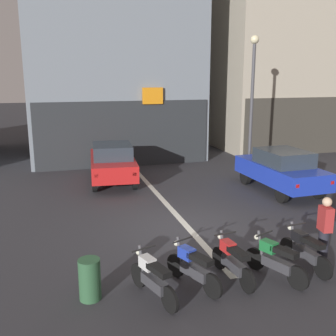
# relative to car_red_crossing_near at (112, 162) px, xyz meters

# --- Properties ---
(ground_plane) EXTENTS (120.00, 120.00, 0.00)m
(ground_plane) POSITION_rel_car_red_crossing_near_xyz_m (1.35, -5.89, -0.89)
(ground_plane) COLOR #333338
(lane_centre_line) EXTENTS (0.20, 18.00, 0.01)m
(lane_centre_line) POSITION_rel_car_red_crossing_near_xyz_m (1.35, 0.11, -0.88)
(lane_centre_line) COLOR silver
(lane_centre_line) RESTS_ON ground
(building_mid_block) EXTENTS (8.83, 9.44, 13.10)m
(building_mid_block) POSITION_rel_car_red_crossing_near_xyz_m (1.02, 7.44, 5.65)
(building_mid_block) COLOR gray
(building_mid_block) RESTS_ON ground
(building_far_right) EXTENTS (8.87, 8.81, 13.21)m
(building_far_right) POSITION_rel_car_red_crossing_near_xyz_m (11.84, 7.44, 5.70)
(building_far_right) COLOR #B2A893
(building_far_right) RESTS_ON ground
(car_red_crossing_near) EXTENTS (2.13, 4.24, 1.64)m
(car_red_crossing_near) POSITION_rel_car_red_crossing_near_xyz_m (0.00, 0.00, 0.00)
(car_red_crossing_near) COLOR black
(car_red_crossing_near) RESTS_ON ground
(car_blue_parked_kerbside) EXTENTS (1.90, 4.16, 1.64)m
(car_blue_parked_kerbside) POSITION_rel_car_red_crossing_near_xyz_m (6.02, -3.16, 0.00)
(car_blue_parked_kerbside) COLOR black
(car_blue_parked_kerbside) RESTS_ON ground
(car_grey_down_street) EXTENTS (1.94, 4.17, 1.64)m
(car_grey_down_street) POSITION_rel_car_red_crossing_near_xyz_m (2.91, 6.61, 0.00)
(car_grey_down_street) COLOR black
(car_grey_down_street) RESTS_ON ground
(street_lamp) EXTENTS (0.36, 0.36, 6.02)m
(street_lamp) POSITION_rel_car_red_crossing_near_xyz_m (5.99, -0.62, 2.84)
(street_lamp) COLOR #47474C
(street_lamp) RESTS_ON ground
(motorcycle_white_row_leftmost) EXTENTS (0.68, 1.61, 0.98)m
(motorcycle_white_row_leftmost) POSITION_rel_car_red_crossing_near_xyz_m (-0.58, -9.15, -0.43)
(motorcycle_white_row_leftmost) COLOR black
(motorcycle_white_row_leftmost) RESTS_ON ground
(motorcycle_blue_row_left_mid) EXTENTS (0.75, 1.57, 0.98)m
(motorcycle_blue_row_left_mid) POSITION_rel_car_red_crossing_near_xyz_m (0.35, -8.94, -0.43)
(motorcycle_blue_row_left_mid) COLOR black
(motorcycle_blue_row_left_mid) RESTS_ON ground
(motorcycle_red_row_centre) EXTENTS (0.55, 1.67, 0.98)m
(motorcycle_red_row_centre) POSITION_rel_car_red_crossing_near_xyz_m (1.28, -8.90, -0.43)
(motorcycle_red_row_centre) COLOR black
(motorcycle_red_row_centre) RESTS_ON ground
(motorcycle_green_row_right_mid) EXTENTS (0.73, 1.58, 0.98)m
(motorcycle_green_row_right_mid) POSITION_rel_car_red_crossing_near_xyz_m (2.20, -9.13, -0.43)
(motorcycle_green_row_right_mid) COLOR black
(motorcycle_green_row_right_mid) RESTS_ON ground
(motorcycle_black_row_rightmost) EXTENTS (0.55, 1.67, 0.98)m
(motorcycle_black_row_rightmost) POSITION_rel_car_red_crossing_near_xyz_m (3.13, -8.87, -0.43)
(motorcycle_black_row_rightmost) COLOR black
(motorcycle_black_row_rightmost) RESTS_ON ground
(person_by_motorcycles) EXTENTS (0.27, 0.39, 1.67)m
(person_by_motorcycles) POSITION_rel_car_red_crossing_near_xyz_m (3.64, -8.85, -0.03)
(person_by_motorcycles) COLOR #23232D
(person_by_motorcycles) RESTS_ON ground
(trash_bin) EXTENTS (0.44, 0.44, 0.85)m
(trash_bin) POSITION_rel_car_red_crossing_near_xyz_m (-1.78, -8.81, -0.46)
(trash_bin) COLOR #2D5938
(trash_bin) RESTS_ON ground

